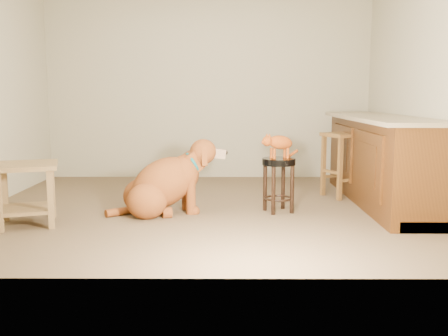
{
  "coord_description": "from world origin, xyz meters",
  "views": [
    {
      "loc": [
        0.26,
        -5.06,
        1.17
      ],
      "look_at": [
        0.24,
        -0.18,
        0.45
      ],
      "focal_mm": 40.0,
      "sensor_mm": 36.0,
      "label": 1
    }
  ],
  "objects_px": {
    "golden_retriever": "(165,185)",
    "tabby_kitten": "(278,143)",
    "wood_stool": "(343,164)",
    "side_table": "(26,185)",
    "padded_stool": "(279,174)"
  },
  "relations": [
    {
      "from": "golden_retriever",
      "to": "tabby_kitten",
      "type": "height_order",
      "value": "tabby_kitten"
    },
    {
      "from": "wood_stool",
      "to": "side_table",
      "type": "bearing_deg",
      "value": -157.95
    },
    {
      "from": "side_table",
      "to": "golden_retriever",
      "type": "bearing_deg",
      "value": 19.89
    },
    {
      "from": "side_table",
      "to": "tabby_kitten",
      "type": "xyz_separation_m",
      "value": [
        2.31,
        0.51,
        0.32
      ]
    },
    {
      "from": "tabby_kitten",
      "to": "golden_retriever",
      "type": "bearing_deg",
      "value": 164.61
    },
    {
      "from": "golden_retriever",
      "to": "side_table",
      "type": "bearing_deg",
      "value": -177.83
    },
    {
      "from": "golden_retriever",
      "to": "tabby_kitten",
      "type": "distance_m",
      "value": 1.19
    },
    {
      "from": "padded_stool",
      "to": "golden_retriever",
      "type": "xyz_separation_m",
      "value": [
        -1.13,
        -0.08,
        -0.09
      ]
    },
    {
      "from": "side_table",
      "to": "tabby_kitten",
      "type": "distance_m",
      "value": 2.39
    },
    {
      "from": "wood_stool",
      "to": "side_table",
      "type": "relative_size",
      "value": 1.09
    },
    {
      "from": "side_table",
      "to": "golden_retriever",
      "type": "height_order",
      "value": "golden_retriever"
    },
    {
      "from": "side_table",
      "to": "golden_retriever",
      "type": "relative_size",
      "value": 0.57
    },
    {
      "from": "padded_stool",
      "to": "side_table",
      "type": "height_order",
      "value": "side_table"
    },
    {
      "from": "wood_stool",
      "to": "golden_retriever",
      "type": "height_order",
      "value": "wood_stool"
    },
    {
      "from": "padded_stool",
      "to": "tabby_kitten",
      "type": "distance_m",
      "value": 0.31
    }
  ]
}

